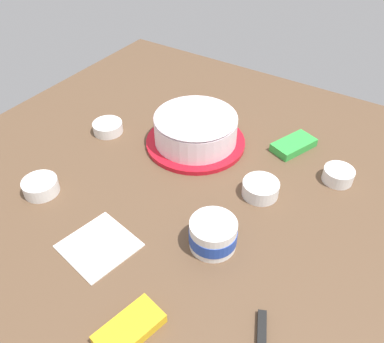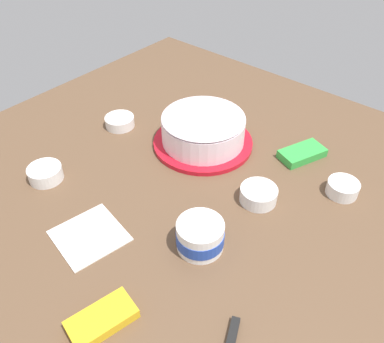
% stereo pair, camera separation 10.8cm
% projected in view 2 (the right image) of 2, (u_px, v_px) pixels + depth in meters
% --- Properties ---
extents(ground_plane, '(1.54, 1.54, 0.00)m').
position_uv_depth(ground_plane, '(185.00, 205.00, 1.03)').
color(ground_plane, brown).
extents(frosted_cake, '(0.30, 0.30, 0.11)m').
position_uv_depth(frosted_cake, '(203.00, 130.00, 1.20)').
color(frosted_cake, red).
rests_on(frosted_cake, ground_plane).
extents(frosting_tub, '(0.11, 0.11, 0.07)m').
position_uv_depth(frosting_tub, '(200.00, 235.00, 0.91)').
color(frosting_tub, white).
rests_on(frosting_tub, ground_plane).
extents(sprinkle_bowl_green, '(0.09, 0.09, 0.03)m').
position_uv_depth(sprinkle_bowl_green, '(120.00, 121.00, 1.30)').
color(sprinkle_bowl_green, white).
rests_on(sprinkle_bowl_green, ground_plane).
extents(sprinkle_bowl_blue, '(0.08, 0.08, 0.04)m').
position_uv_depth(sprinkle_bowl_blue, '(343.00, 188.00, 1.05)').
color(sprinkle_bowl_blue, white).
rests_on(sprinkle_bowl_blue, ground_plane).
extents(sprinkle_bowl_rainbow, '(0.09, 0.09, 0.04)m').
position_uv_depth(sprinkle_bowl_rainbow, '(45.00, 173.00, 1.10)').
color(sprinkle_bowl_rainbow, white).
rests_on(sprinkle_bowl_rainbow, ground_plane).
extents(sprinkle_bowl_pink, '(0.10, 0.10, 0.04)m').
position_uv_depth(sprinkle_bowl_pink, '(259.00, 194.00, 1.03)').
color(sprinkle_bowl_pink, white).
rests_on(sprinkle_bowl_pink, ground_plane).
extents(candy_box_lower, '(0.15, 0.11, 0.02)m').
position_uv_depth(candy_box_lower, '(302.00, 153.00, 1.18)').
color(candy_box_lower, green).
rests_on(candy_box_lower, ground_plane).
extents(candy_box_upper, '(0.14, 0.10, 0.02)m').
position_uv_depth(candy_box_upper, '(102.00, 320.00, 0.78)').
color(candy_box_upper, yellow).
rests_on(candy_box_upper, ground_plane).
extents(paper_napkin, '(0.18, 0.18, 0.01)m').
position_uv_depth(paper_napkin, '(89.00, 235.00, 0.95)').
color(paper_napkin, white).
rests_on(paper_napkin, ground_plane).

